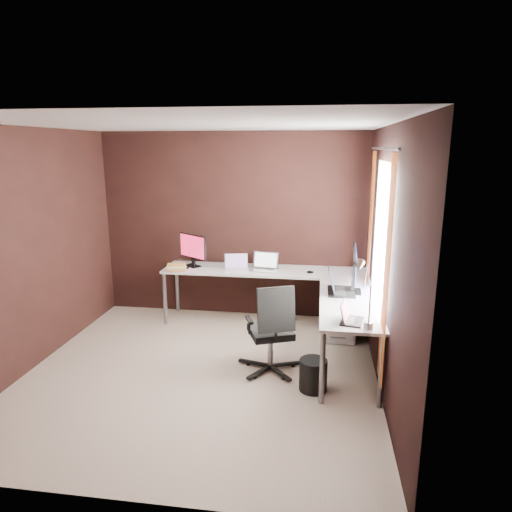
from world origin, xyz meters
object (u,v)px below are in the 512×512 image
Objects in this scene: laptop_silver at (265,266)px; desk_lamp at (362,285)px; monitor_left at (193,249)px; laptop_white at (237,266)px; office_chair at (271,346)px; laptop_black_big at (338,287)px; book_stack at (176,267)px; drawer_pedestal at (338,313)px; laptop_black_small at (349,317)px; monitor_right at (354,267)px; wastebasket at (313,375)px.

desk_lamp is (1.09, -1.77, 0.33)m from laptop_silver.
desk_lamp reaches higher than monitor_left.
laptop_white is 1.51m from office_chair.
laptop_black_big is (1.28, -0.77, 0.01)m from laptop_white.
book_stack is (-1.13, -0.18, -0.01)m from laptop_silver.
drawer_pedestal is at bearing -11.08° from laptop_silver.
laptop_white is at bearing 51.15° from laptop_black_small.
desk_lamp reaches higher than laptop_black_small.
monitor_left reaches higher than office_chair.
desk_lamp is (2.06, -1.82, 0.14)m from monitor_left.
laptop_white is at bearing 119.21° from desk_lamp.
laptop_black_small is at bearing -63.71° from laptop_white.
laptop_black_small is (1.36, -1.64, -0.00)m from laptop_white.
monitor_right is 1.64m from laptop_white.
laptop_white is 0.78m from book_stack.
desk_lamp is at bearing -63.20° from laptop_white.
laptop_black_big is at bearing 74.67° from wastebasket.
monitor_left is 1.28× the size of laptop_white.
book_stack is 0.47× the size of desk_lamp.
drawer_pedestal is 1.12m from laptop_silver.
laptop_black_small is at bearing -4.08° from wastebasket.
office_chair is (-0.84, -0.56, -0.74)m from monitor_right.
laptop_silver is at bearing 78.23° from office_chair.
wastebasket is at bearing -39.23° from book_stack.
monitor_right is 2.00× the size of wastebasket.
laptop_black_big reaches higher than laptop_black_small.
office_chair reaches higher than drawer_pedestal.
drawer_pedestal is at bearing 13.28° from laptop_black_small.
laptop_silver is at bearing 9.20° from book_stack.
laptop_white is at bearing 10.02° from book_stack.
monitor_right is at bearing 6.04° from laptop_black_small.
laptop_black_small is 0.98× the size of wastebasket.
laptop_black_small is 0.31× the size of office_chair.
office_chair reaches higher than laptop_silver.
book_stack is (-2.21, 0.60, -0.25)m from monitor_right.
book_stack reaches higher than drawer_pedestal.
laptop_black_big is (0.91, -0.82, 0.01)m from laptop_silver.
laptop_white is at bearing 58.34° from laptop_black_big.
laptop_black_big is at bearing -33.60° from laptop_silver.
laptop_silver is 1.19× the size of wastebasket.
wastebasket is (1.81, -1.48, -0.61)m from book_stack.
office_chair is at bearing -78.35° from laptop_white.
monitor_right is 1.36m from laptop_silver.
laptop_white is 2.02m from wastebasket.
monitor_left is at bearing 168.77° from drawer_pedestal.
desk_lamp is at bearing -35.52° from book_stack.
laptop_black_big is 1.48× the size of book_stack.
laptop_white is 0.91× the size of laptop_silver.
desk_lamp is 0.63× the size of office_chair.
monitor_right is at bearing 79.49° from desk_lamp.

